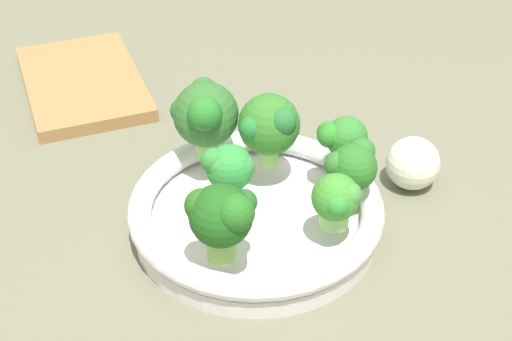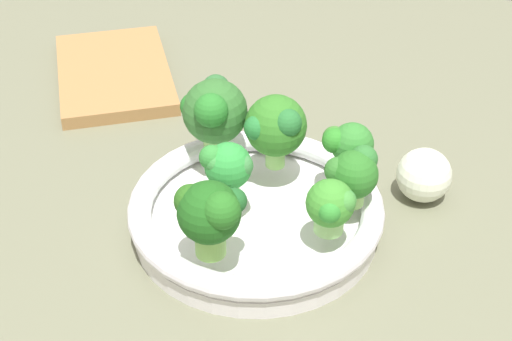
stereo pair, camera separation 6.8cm
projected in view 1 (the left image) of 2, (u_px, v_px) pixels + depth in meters
ground_plane at (270, 252)px, 71.77cm from camera, size 130.00×130.00×2.50cm
bowl at (256, 213)px, 71.32cm from camera, size 24.05×24.05×4.03cm
broccoli_floret_0 at (229, 167)px, 66.99cm from camera, size 4.35×4.78×6.26cm
broccoli_floret_1 at (269, 126)px, 71.51cm from camera, size 5.99×6.09×7.56cm
broccoli_floret_2 at (222, 216)px, 61.01cm from camera, size 5.33×6.05×7.17cm
broccoli_floret_3 at (338, 199)px, 65.15cm from camera, size 4.57×4.38×5.14cm
broccoli_floret_4 at (352, 166)px, 68.50cm from camera, size 4.68×4.85×5.54cm
broccoli_floret_5 at (204, 114)px, 72.60cm from camera, size 8.05×6.57×8.14cm
broccoli_floret_6 at (342, 141)px, 71.19cm from camera, size 4.06×4.87×5.96cm
cutting_board at (83, 83)px, 93.83cm from camera, size 25.65×23.13×1.60cm
garlic_bulb at (413, 163)px, 76.62cm from camera, size 5.51×5.51×5.51cm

